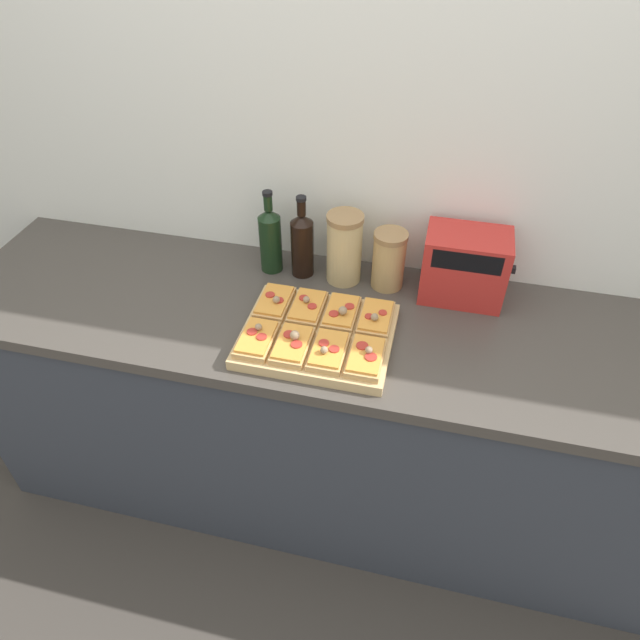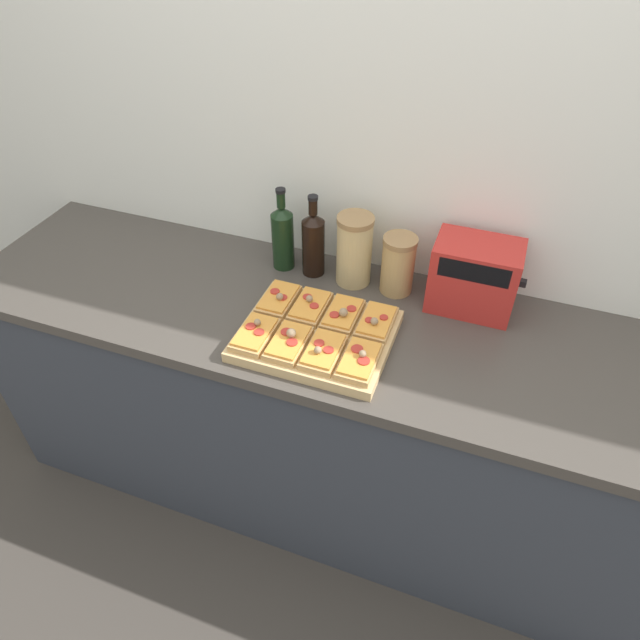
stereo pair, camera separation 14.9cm
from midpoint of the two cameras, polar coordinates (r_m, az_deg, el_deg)
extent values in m
plane|color=#3D3833|center=(2.33, -1.53, -23.09)|extent=(12.00, 12.00, 0.00)
cube|color=silver|center=(1.88, 3.14, 14.16)|extent=(6.00, 0.06, 2.50)
cube|color=#333842|center=(2.12, 0.48, -10.11)|extent=(2.60, 0.64, 0.90)
cube|color=#423D38|center=(1.78, 0.56, -0.58)|extent=(2.63, 0.67, 0.04)
cube|color=tan|center=(1.69, -2.76, -1.68)|extent=(0.44, 0.36, 0.03)
cube|color=tan|center=(1.78, -6.98, 1.60)|extent=(0.10, 0.16, 0.02)
cube|color=orange|center=(1.77, -7.01, 1.95)|extent=(0.09, 0.15, 0.01)
cylinder|color=#AD2D23|center=(1.78, -7.42, 2.44)|extent=(0.03, 0.03, 0.00)
cylinder|color=#AD2D23|center=(1.76, -6.57, 1.89)|extent=(0.03, 0.03, 0.00)
sphere|color=#937A5B|center=(1.74, -6.84, 1.95)|extent=(0.02, 0.02, 0.02)
cube|color=tan|center=(1.75, -3.70, 1.10)|extent=(0.10, 0.16, 0.02)
cube|color=orange|center=(1.74, -3.72, 1.45)|extent=(0.09, 0.15, 0.01)
cylinder|color=#AD2D23|center=(1.76, -4.08, 2.14)|extent=(0.03, 0.03, 0.00)
cylinder|color=#AD2D23|center=(1.72, -3.27, 1.29)|extent=(0.03, 0.03, 0.00)
sphere|color=#937A5B|center=(1.74, -3.83, 1.97)|extent=(0.02, 0.02, 0.02)
cube|color=tan|center=(1.73, -0.33, 0.58)|extent=(0.10, 0.16, 0.02)
cube|color=orange|center=(1.72, -0.33, 0.93)|extent=(0.09, 0.15, 0.01)
cylinder|color=#AD2D23|center=(1.69, -1.13, 0.55)|extent=(0.03, 0.03, 0.00)
cylinder|color=#AD2D23|center=(1.72, 0.34, 1.31)|extent=(0.03, 0.03, 0.00)
sphere|color=#937A5B|center=(1.69, -0.23, 0.85)|extent=(0.03, 0.03, 0.03)
cube|color=tan|center=(1.71, 3.12, 0.04)|extent=(0.10, 0.16, 0.02)
cube|color=orange|center=(1.70, 3.13, 0.40)|extent=(0.09, 0.15, 0.01)
cylinder|color=#AD2D23|center=(1.69, 2.41, 0.28)|extent=(0.03, 0.03, 0.00)
cylinder|color=#AD2D23|center=(1.70, 3.81, 0.65)|extent=(0.03, 0.03, 0.00)
sphere|color=#937A5B|center=(1.67, 2.95, 0.20)|extent=(0.02, 0.02, 0.02)
cube|color=tan|center=(1.66, -8.90, -2.08)|extent=(0.10, 0.16, 0.02)
cube|color=orange|center=(1.65, -8.94, -1.73)|extent=(0.09, 0.15, 0.01)
cylinder|color=#AD2D23|center=(1.66, -9.40, -1.26)|extent=(0.03, 0.03, 0.00)
cylinder|color=#AD2D23|center=(1.64, -8.47, -1.78)|extent=(0.03, 0.03, 0.00)
sphere|color=#937A5B|center=(1.66, -8.75, -0.79)|extent=(0.02, 0.02, 0.02)
cube|color=tan|center=(1.63, -5.41, -2.69)|extent=(0.10, 0.16, 0.02)
cube|color=orange|center=(1.62, -5.44, -2.33)|extent=(0.09, 0.15, 0.01)
cylinder|color=#AD2D23|center=(1.63, -5.74, -1.54)|extent=(0.03, 0.03, 0.00)
cylinder|color=#AD2D23|center=(1.60, -5.03, -2.55)|extent=(0.03, 0.03, 0.00)
sphere|color=#937A5B|center=(1.61, -5.20, -1.63)|extent=(0.03, 0.03, 0.03)
cube|color=tan|center=(1.60, -1.80, -3.31)|extent=(0.10, 0.16, 0.02)
cube|color=orange|center=(1.59, -1.81, -2.95)|extent=(0.09, 0.15, 0.01)
cylinder|color=#AD2D23|center=(1.60, -2.30, -2.41)|extent=(0.03, 0.03, 0.00)
cylinder|color=#AD2D23|center=(1.58, -1.27, -3.03)|extent=(0.03, 0.03, 0.00)
sphere|color=#937A5B|center=(1.57, -2.32, -3.12)|extent=(0.02, 0.02, 0.02)
cube|color=tan|center=(1.58, 1.91, -3.93)|extent=(0.10, 0.16, 0.02)
cube|color=orange|center=(1.57, 1.92, -3.57)|extent=(0.09, 0.15, 0.01)
cylinder|color=#AD2D23|center=(1.59, 1.57, -2.69)|extent=(0.03, 0.03, 0.00)
cylinder|color=#AD2D23|center=(1.56, 2.39, -3.82)|extent=(0.03, 0.03, 0.00)
sphere|color=#937A5B|center=(1.57, 2.20, -3.13)|extent=(0.02, 0.02, 0.02)
cylinder|color=black|center=(1.94, -7.17, 7.49)|extent=(0.08, 0.08, 0.20)
cone|color=black|center=(1.88, -7.46, 10.42)|extent=(0.08, 0.08, 0.03)
cylinder|color=black|center=(1.86, -7.57, 11.51)|extent=(0.03, 0.03, 0.05)
cylinder|color=black|center=(1.85, -7.66, 12.39)|extent=(0.03, 0.03, 0.01)
cylinder|color=black|center=(1.91, -4.03, 7.07)|extent=(0.08, 0.08, 0.20)
cone|color=black|center=(1.85, -4.20, 9.99)|extent=(0.08, 0.08, 0.03)
cylinder|color=black|center=(1.83, -4.26, 11.08)|extent=(0.03, 0.03, 0.05)
cylinder|color=black|center=(1.82, -4.31, 11.96)|extent=(0.03, 0.03, 0.01)
cylinder|color=tan|center=(1.87, 0.15, 6.89)|extent=(0.11, 0.11, 0.23)
cylinder|color=#937047|center=(1.81, 0.15, 10.09)|extent=(0.12, 0.12, 0.02)
cylinder|color=tan|center=(1.86, 4.59, 5.72)|extent=(0.11, 0.11, 0.18)
cylinder|color=#937047|center=(1.81, 4.76, 8.31)|extent=(0.11, 0.11, 0.02)
cube|color=red|center=(1.84, 12.00, 5.22)|extent=(0.26, 0.17, 0.23)
cube|color=black|center=(1.73, 12.12, 5.61)|extent=(0.21, 0.01, 0.06)
cube|color=black|center=(1.84, 16.43, 4.82)|extent=(0.02, 0.02, 0.02)
camera|label=1|loc=(0.07, -92.53, -2.18)|focal=32.00mm
camera|label=2|loc=(0.07, 87.47, 2.18)|focal=32.00mm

